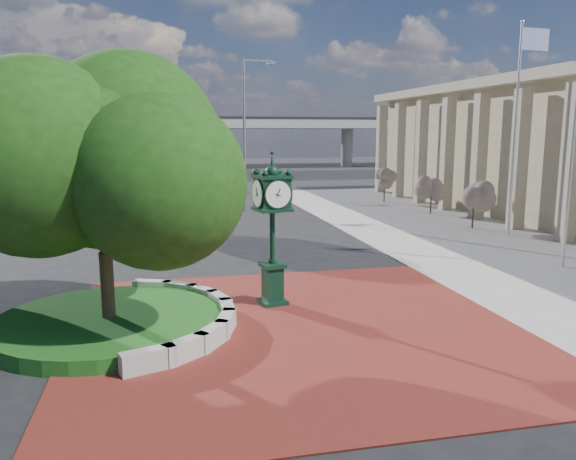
% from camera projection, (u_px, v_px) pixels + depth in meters
% --- Properties ---
extents(ground, '(200.00, 200.00, 0.00)m').
position_uv_depth(ground, '(289.00, 317.00, 16.29)').
color(ground, black).
rests_on(ground, ground).
extents(plaza, '(12.00, 12.00, 0.04)m').
position_uv_depth(plaza, '(297.00, 328.00, 15.33)').
color(plaza, maroon).
rests_on(plaza, ground).
extents(sidewalk, '(20.00, 50.00, 0.04)m').
position_uv_depth(sidewalk, '(546.00, 235.00, 29.31)').
color(sidewalk, '#9E9B93').
rests_on(sidewalk, ground).
extents(planter_wall, '(2.96, 6.77, 0.54)m').
position_uv_depth(planter_wall, '(195.00, 315.00, 15.67)').
color(planter_wall, '#9E9B93').
rests_on(planter_wall, ground).
extents(grass_bed, '(6.10, 6.10, 0.40)m').
position_uv_depth(grass_bed, '(109.00, 323.00, 15.19)').
color(grass_bed, '#154915').
rests_on(grass_bed, ground).
extents(overpass, '(90.00, 12.00, 7.50)m').
position_uv_depth(overpass, '(184.00, 124.00, 82.45)').
color(overpass, '#9E9B93').
rests_on(overpass, ground).
extents(tree_planter, '(5.20, 5.20, 6.33)m').
position_uv_depth(tree_planter, '(102.00, 194.00, 14.59)').
color(tree_planter, '#38281C').
rests_on(tree_planter, ground).
extents(tree_street, '(4.40, 4.40, 5.45)m').
position_uv_depth(tree_street, '(153.00, 169.00, 32.20)').
color(tree_street, '#38281C').
rests_on(tree_street, ground).
extents(post_clock, '(1.12, 1.12, 4.68)m').
position_uv_depth(post_clock, '(272.00, 223.00, 17.07)').
color(post_clock, black).
rests_on(post_clock, ground).
extents(parked_car, '(3.09, 4.41, 1.40)m').
position_uv_depth(parked_car, '(215.00, 184.00, 50.78)').
color(parked_car, '#550C1A').
rests_on(parked_car, ground).
extents(flagpole_a, '(1.70, 0.23, 10.91)m').
position_uv_depth(flagpole_a, '(575.00, 125.00, 21.31)').
color(flagpole_a, silver).
rests_on(flagpole_a, ground).
extents(flagpole_b, '(1.67, 0.19, 10.67)m').
position_uv_depth(flagpole_b, '(515.00, 129.00, 27.99)').
color(flagpole_b, silver).
rests_on(flagpole_b, ground).
extents(street_lamp_near, '(2.25, 0.34, 10.02)m').
position_uv_depth(street_lamp_near, '(248.00, 124.00, 37.46)').
color(street_lamp_near, slate).
rests_on(street_lamp_near, ground).
extents(street_lamp_far, '(1.91, 0.52, 8.58)m').
position_uv_depth(street_lamp_far, '(169.00, 135.00, 57.33)').
color(street_lamp_far, slate).
rests_on(street_lamp_far, ground).
extents(shrub_near, '(1.20, 1.20, 2.20)m').
position_uv_depth(shrub_near, '(474.00, 200.00, 30.94)').
color(shrub_near, '#38281C').
rests_on(shrub_near, ground).
extents(shrub_mid, '(1.20, 1.20, 2.20)m').
position_uv_depth(shrub_mid, '(431.00, 190.00, 36.54)').
color(shrub_mid, '#38281C').
rests_on(shrub_mid, ground).
extents(shrub_far, '(1.20, 1.20, 2.20)m').
position_uv_depth(shrub_far, '(385.00, 182.00, 42.57)').
color(shrub_far, '#38281C').
rests_on(shrub_far, ground).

